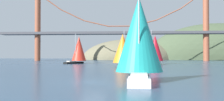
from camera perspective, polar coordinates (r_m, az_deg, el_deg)
ground_plane at (r=26.36m, az=-4.29°, el=-7.14°), size 360.00×360.00×0.00m
headland_center at (r=161.00m, az=4.07°, el=-2.05°), size 61.45×44.00×25.96m
headland_right at (r=170.60m, az=22.88°, el=-1.91°), size 89.99×44.00×45.66m
suspension_bridge at (r=121.63m, az=1.86°, el=4.65°), size 117.80×6.00×33.78m
sailboat_scarlet_sail at (r=83.62m, az=-7.61°, el=0.30°), size 7.39×8.92×9.81m
sailboat_crimson_sail at (r=75.75m, az=9.72°, el=0.36°), size 8.58×7.98×10.27m
sailboat_orange_sail at (r=57.43m, az=2.50°, el=0.24°), size 5.39×8.05×8.55m
sailboat_teal_sail at (r=26.52m, az=6.19°, el=3.22°), size 5.21×8.36×10.40m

